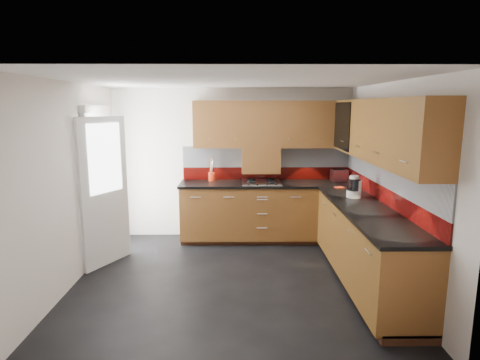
{
  "coord_description": "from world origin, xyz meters",
  "views": [
    {
      "loc": [
        0.06,
        -4.64,
        2.12
      ],
      "look_at": [
        0.11,
        0.65,
        1.14
      ],
      "focal_mm": 30.0,
      "sensor_mm": 36.0,
      "label": 1
    }
  ],
  "objects_px": {
    "gas_hob": "(261,182)",
    "utensil_pot": "(212,175)",
    "toaster": "(339,175)",
    "food_processor": "(354,188)"
  },
  "relations": [
    {
      "from": "gas_hob",
      "to": "utensil_pot",
      "type": "bearing_deg",
      "value": 165.52
    },
    {
      "from": "toaster",
      "to": "food_processor",
      "type": "distance_m",
      "value": 1.2
    },
    {
      "from": "food_processor",
      "to": "gas_hob",
      "type": "bearing_deg",
      "value": 138.52
    },
    {
      "from": "gas_hob",
      "to": "toaster",
      "type": "height_order",
      "value": "toaster"
    },
    {
      "from": "gas_hob",
      "to": "utensil_pot",
      "type": "distance_m",
      "value": 0.81
    },
    {
      "from": "toaster",
      "to": "food_processor",
      "type": "bearing_deg",
      "value": -95.61
    },
    {
      "from": "gas_hob",
      "to": "food_processor",
      "type": "height_order",
      "value": "food_processor"
    },
    {
      "from": "toaster",
      "to": "gas_hob",
      "type": "bearing_deg",
      "value": -171.77
    },
    {
      "from": "gas_hob",
      "to": "toaster",
      "type": "xyz_separation_m",
      "value": [
        1.26,
        0.18,
        0.07
      ]
    },
    {
      "from": "toaster",
      "to": "food_processor",
      "type": "height_order",
      "value": "food_processor"
    }
  ]
}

